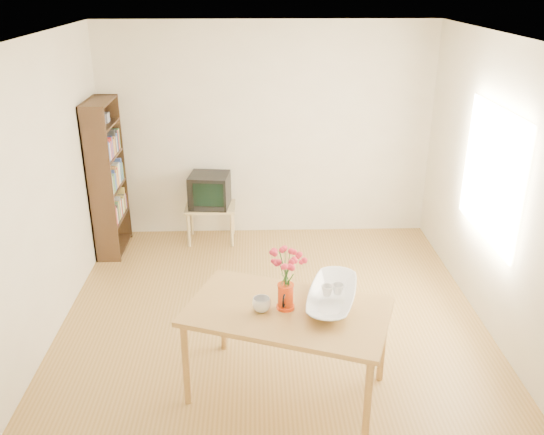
{
  "coord_description": "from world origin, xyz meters",
  "views": [
    {
      "loc": [
        -0.15,
        -4.56,
        3.06
      ],
      "look_at": [
        0.0,
        0.3,
        1.0
      ],
      "focal_mm": 38.0,
      "sensor_mm": 36.0,
      "label": 1
    }
  ],
  "objects_px": {
    "table": "(287,318)",
    "television": "(210,190)",
    "pitcher": "(286,297)",
    "bowl": "(333,272)",
    "mug": "(261,305)"
  },
  "relations": [
    {
      "from": "bowl",
      "to": "mug",
      "type": "bearing_deg",
      "value": -166.31
    },
    {
      "from": "mug",
      "to": "pitcher",
      "type": "bearing_deg",
      "value": 176.48
    },
    {
      "from": "pitcher",
      "to": "bowl",
      "type": "distance_m",
      "value": 0.41
    },
    {
      "from": "mug",
      "to": "bowl",
      "type": "height_order",
      "value": "bowl"
    },
    {
      "from": "pitcher",
      "to": "television",
      "type": "height_order",
      "value": "pitcher"
    },
    {
      "from": "bowl",
      "to": "pitcher",
      "type": "bearing_deg",
      "value": -164.71
    },
    {
      "from": "television",
      "to": "table",
      "type": "bearing_deg",
      "value": -68.24
    },
    {
      "from": "table",
      "to": "mug",
      "type": "height_order",
      "value": "mug"
    },
    {
      "from": "mug",
      "to": "bowl",
      "type": "bearing_deg",
      "value": 179.78
    },
    {
      "from": "mug",
      "to": "bowl",
      "type": "xyz_separation_m",
      "value": [
        0.54,
        0.13,
        0.19
      ]
    },
    {
      "from": "pitcher",
      "to": "mug",
      "type": "bearing_deg",
      "value": -157.58
    },
    {
      "from": "bowl",
      "to": "table",
      "type": "bearing_deg",
      "value": -161.27
    },
    {
      "from": "table",
      "to": "television",
      "type": "height_order",
      "value": "television"
    },
    {
      "from": "mug",
      "to": "television",
      "type": "relative_size",
      "value": 0.27
    },
    {
      "from": "mug",
      "to": "bowl",
      "type": "relative_size",
      "value": 0.26
    }
  ]
}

